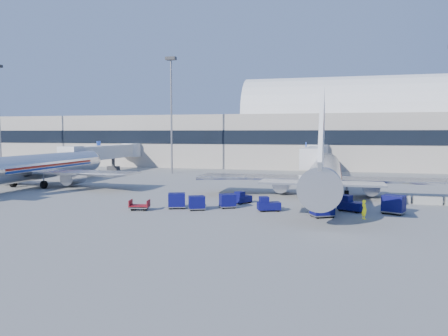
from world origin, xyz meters
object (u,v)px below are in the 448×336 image
(ramp_worker, at_px, (364,209))
(cart_solo_far, at_px, (394,204))
(cart_solo_near, at_px, (322,207))
(mast_west, at_px, (171,98))
(tug_left, at_px, (242,198))
(cart_train_a, at_px, (228,201))
(barrier_mid, at_px, (427,200))
(tug_lead, at_px, (268,204))
(cart_train_c, at_px, (177,200))
(airliner_main, at_px, (325,174))
(jetbridge_near, at_px, (315,155))
(airliner_mid, at_px, (32,167))
(barrier_near, at_px, (396,199))
(cart_train_b, at_px, (197,203))
(jetbridge_mid, at_px, (108,152))
(cart_open_red, at_px, (140,207))
(tug_right, at_px, (350,204))

(ramp_worker, bearing_deg, cart_solo_far, -67.48)
(cart_solo_far, bearing_deg, cart_solo_near, -129.48)
(mast_west, height_order, tug_left, mast_west)
(cart_train_a, bearing_deg, barrier_mid, -8.04)
(tug_lead, bearing_deg, cart_train_c, 164.99)
(airliner_main, relative_size, ramp_worker, 20.62)
(mast_west, distance_m, tug_left, 41.22)
(airliner_main, xyz_separation_m, jetbridge_near, (-2.40, 26.30, 1.00))
(cart_train_c, relative_size, ramp_worker, 1.23)
(airliner_mid, height_order, cart_solo_near, airliner_mid)
(barrier_near, distance_m, cart_train_b, 22.85)
(airliner_main, height_order, cart_train_b, airliner_main)
(airliner_mid, distance_m, tug_lead, 38.31)
(cart_solo_near, bearing_deg, ramp_worker, -26.52)
(jetbridge_mid, xyz_separation_m, tug_lead, (39.01, -37.38, -3.24))
(tug_lead, height_order, cart_open_red, tug_lead)
(cart_train_c, bearing_deg, mast_west, 92.38)
(airliner_mid, relative_size, barrier_mid, 12.42)
(jetbridge_near, height_order, cart_open_red, jetbridge_near)
(airliner_mid, height_order, barrier_mid, airliner_mid)
(jetbridge_near, xyz_separation_m, tug_left, (-6.57, -33.31, -3.29))
(barrier_mid, relative_size, tug_lead, 1.16)
(cart_train_a, xyz_separation_m, cart_open_red, (-8.51, -3.50, -0.42))
(barrier_near, distance_m, barrier_mid, 3.30)
(airliner_main, xyz_separation_m, airliner_mid, (-42.00, 0.00, 0.00))
(barrier_mid, bearing_deg, cart_train_a, -159.74)
(tug_left, relative_size, ramp_worker, 1.31)
(mast_west, height_order, cart_train_b, mast_west)
(mast_west, distance_m, cart_solo_far, 52.71)
(barrier_near, relative_size, tug_left, 1.26)
(cart_train_a, height_order, cart_solo_far, cart_solo_far)
(barrier_near, relative_size, cart_train_b, 1.45)
(tug_right, bearing_deg, cart_solo_far, 21.33)
(cart_train_a, relative_size, ramp_worker, 1.17)
(cart_train_c, height_order, cart_solo_far, cart_solo_far)
(airliner_main, xyz_separation_m, ramp_worker, (3.90, -12.90, -2.02))
(airliner_mid, relative_size, cart_train_b, 17.99)
(cart_train_a, relative_size, cart_solo_near, 0.83)
(tug_lead, xyz_separation_m, cart_solo_near, (5.48, -1.92, 0.28))
(airliner_main, distance_m, ramp_worker, 13.63)
(jetbridge_mid, distance_m, cart_solo_near, 59.43)
(airliner_main, xyz_separation_m, cart_train_a, (-9.84, -10.31, -2.13))
(airliner_main, relative_size, barrier_near, 12.42)
(mast_west, relative_size, tug_lead, 8.77)
(barrier_mid, height_order, cart_solo_far, cart_solo_far)
(airliner_mid, bearing_deg, barrier_mid, -2.69)
(cart_train_b, distance_m, cart_solo_near, 12.74)
(barrier_near, height_order, tug_lead, tug_lead)
(airliner_main, relative_size, cart_train_a, 17.66)
(jetbridge_near, bearing_deg, ramp_worker, -80.87)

